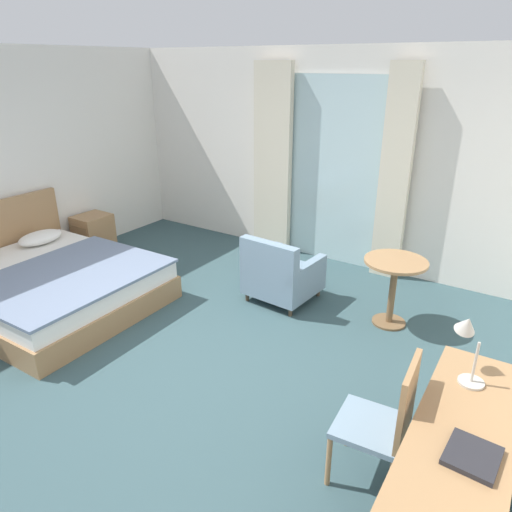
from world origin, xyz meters
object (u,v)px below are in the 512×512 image
armchair_by_window (281,275)px  round_cafe_table (394,278)px  writing_desk (462,442)px  desk_chair (386,419)px  closed_book (472,456)px  bed (47,283)px  desk_lamp (468,336)px  nightstand (94,234)px

armchair_by_window → round_cafe_table: bearing=8.3°
writing_desk → round_cafe_table: size_ratio=2.21×
desk_chair → armchair_by_window: bearing=135.1°
closed_book → armchair_by_window: (-2.38, 2.14, -0.42)m
desk_chair → writing_desk: bearing=-11.4°
bed → desk_chair: (4.03, -0.31, 0.25)m
bed → round_cafe_table: size_ratio=3.13×
closed_book → round_cafe_table: 2.59m
desk_chair → round_cafe_table: 2.12m
desk_chair → armchair_by_window: size_ratio=1.20×
round_cafe_table → writing_desk: bearing=-63.3°
desk_lamp → armchair_by_window: desk_lamp is taller
armchair_by_window → closed_book: bearing=-41.9°
nightstand → desk_lamp: 5.39m
desk_lamp → round_cafe_table: (-0.94, 1.59, -0.46)m
nightstand → desk_chair: size_ratio=0.59×
nightstand → closed_book: 5.76m
nightstand → desk_chair: 5.16m
bed → desk_chair: size_ratio=2.40×
bed → round_cafe_table: bed is taller
desk_chair → armchair_by_window: 2.63m
desk_lamp → nightstand: bearing=167.0°
closed_book → desk_chair: bearing=154.4°
desk_chair → desk_lamp: size_ratio=2.32×
bed → nightstand: size_ratio=4.07×
writing_desk → closed_book: bearing=-69.6°
writing_desk → desk_lamp: size_ratio=3.94×
writing_desk → closed_book: 0.23m
nightstand → armchair_by_window: armchair_by_window is taller
writing_desk → closed_book: closed_book is taller
closed_book → nightstand: bearing=163.4°
round_cafe_table → closed_book: bearing=-63.8°
closed_book → desk_lamp: bearing=108.4°
desk_chair → closed_book: desk_chair is taller
bed → writing_desk: size_ratio=1.42×
writing_desk → armchair_by_window: 3.03m
bed → desk_chair: bearing=-4.4°
desk_chair → closed_book: (0.52, -0.29, 0.23)m
desk_lamp → armchair_by_window: size_ratio=0.51×
desk_lamp → closed_book: bearing=-74.7°
bed → desk_lamp: size_ratio=5.58×
desk_chair → desk_lamp: 0.73m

